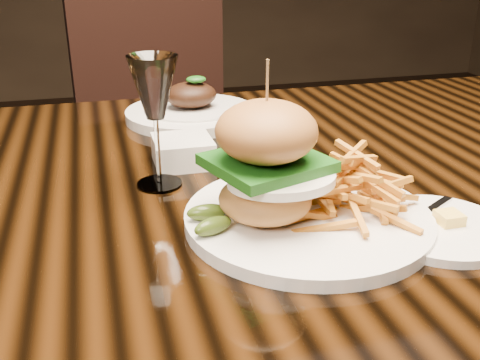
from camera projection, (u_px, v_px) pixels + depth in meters
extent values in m
cube|color=black|center=(239.00, 186.00, 0.80)|extent=(1.60, 0.90, 0.04)
cube|color=black|center=(474.00, 230.00, 1.47)|extent=(0.06, 0.06, 0.71)
cylinder|color=white|center=(307.00, 218.00, 0.65)|extent=(0.28, 0.28, 0.01)
ellipsoid|color=#A46935|center=(265.00, 199.00, 0.62)|extent=(0.10, 0.10, 0.05)
ellipsoid|color=white|center=(282.00, 179.00, 0.60)|extent=(0.12, 0.09, 0.01)
ellipsoid|color=orange|center=(304.00, 175.00, 0.60)|extent=(0.02, 0.02, 0.01)
cube|color=#1D681A|center=(266.00, 166.00, 0.60)|extent=(0.15, 0.14, 0.01)
ellipsoid|color=#935828|center=(266.00, 131.00, 0.59)|extent=(0.11, 0.11, 0.07)
cylinder|color=olive|center=(267.00, 101.00, 0.58)|extent=(0.00, 0.00, 0.09)
ellipsoid|color=#2A3B10|center=(213.00, 226.00, 0.59)|extent=(0.05, 0.03, 0.02)
ellipsoid|color=#2A3B10|center=(207.00, 212.00, 0.62)|extent=(0.05, 0.02, 0.02)
cylinder|color=white|center=(439.00, 228.00, 0.63)|extent=(0.16, 0.16, 0.01)
cube|color=#FDD352|center=(449.00, 218.00, 0.63)|extent=(0.03, 0.03, 0.01)
cube|color=silver|center=(421.00, 216.00, 0.64)|extent=(0.12, 0.08, 0.00)
cube|color=white|center=(183.00, 151.00, 0.82)|extent=(0.11, 0.11, 0.04)
cylinder|color=white|center=(160.00, 184.00, 0.75)|extent=(0.06, 0.06, 0.00)
cylinder|color=white|center=(158.00, 151.00, 0.73)|extent=(0.01, 0.01, 0.09)
cone|color=white|center=(154.00, 87.00, 0.70)|extent=(0.06, 0.06, 0.08)
cylinder|color=white|center=(192.00, 114.00, 1.03)|extent=(0.24, 0.24, 0.02)
cylinder|color=white|center=(192.00, 113.00, 1.03)|extent=(0.17, 0.17, 0.02)
ellipsoid|color=black|center=(191.00, 95.00, 1.01)|extent=(0.09, 0.08, 0.05)
ellipsoid|color=#1D681A|center=(196.00, 79.00, 1.00)|extent=(0.04, 0.03, 0.01)
cube|color=black|center=(174.00, 167.00, 1.62)|extent=(0.52, 0.52, 0.06)
cube|color=black|center=(150.00, 67.00, 1.70)|extent=(0.46, 0.11, 0.50)
cylinder|color=black|center=(129.00, 281.00, 1.48)|extent=(0.04, 0.04, 0.45)
cylinder|color=black|center=(260.00, 252.00, 1.62)|extent=(0.04, 0.04, 0.45)
cylinder|color=black|center=(103.00, 221.00, 1.80)|extent=(0.04, 0.04, 0.45)
cylinder|color=black|center=(213.00, 201.00, 1.94)|extent=(0.04, 0.04, 0.45)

